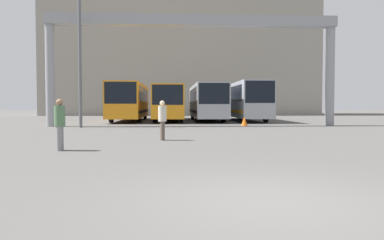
{
  "coord_description": "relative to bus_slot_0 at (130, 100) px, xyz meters",
  "views": [
    {
      "loc": [
        -1.4,
        -5.32,
        1.41
      ],
      "look_at": [
        0.07,
        21.94,
        0.3
      ],
      "focal_mm": 35.0,
      "sensor_mm": 36.0,
      "label": 1
    }
  ],
  "objects": [
    {
      "name": "bus_slot_3",
      "position": [
        10.21,
        -0.45,
        0.07
      ],
      "size": [
        2.44,
        11.12,
        3.29
      ],
      "color": "#999EA5",
      "rests_on": "ground"
    },
    {
      "name": "bus_slot_2",
      "position": [
        6.81,
        0.05,
        -0.03
      ],
      "size": [
        2.49,
        12.13,
        3.11
      ],
      "color": "#999EA5",
      "rests_on": "ground"
    },
    {
      "name": "lamp_post",
      "position": [
        -1.94,
        -9.8,
        2.65
      ],
      "size": [
        0.36,
        0.36,
        8.24
      ],
      "color": "#595B60",
      "rests_on": "ground"
    },
    {
      "name": "bus_slot_1",
      "position": [
        3.4,
        0.2,
        -0.1
      ],
      "size": [
        2.49,
        12.42,
        2.98
      ],
      "color": "orange",
      "rests_on": "ground"
    },
    {
      "name": "bus_slot_0",
      "position": [
        0.0,
        0.0,
        0.0
      ],
      "size": [
        2.55,
        12.03,
        3.17
      ],
      "color": "orange",
      "rests_on": "ground"
    },
    {
      "name": "pedestrian_near_right",
      "position": [
        0.26,
        -21.57,
        -0.98
      ],
      "size": [
        0.33,
        0.33,
        1.59
      ],
      "rotation": [
        0.0,
        0.0,
        4.69
      ],
      "color": "gray",
      "rests_on": "ground"
    },
    {
      "name": "building_backdrop",
      "position": [
        5.11,
        21.7,
        7.15
      ],
      "size": [
        37.36,
        12.0,
        17.95
      ],
      "color": "gray",
      "rests_on": "ground"
    },
    {
      "name": "pedestrian_near_left",
      "position": [
        3.33,
        -18.37,
        -0.99
      ],
      "size": [
        0.33,
        0.33,
        1.58
      ],
      "rotation": [
        0.0,
        0.0,
        1.71
      ],
      "color": "brown",
      "rests_on": "ground"
    },
    {
      "name": "ground_plane",
      "position": [
        5.11,
        -27.94,
        -1.83
      ],
      "size": [
        200.0,
        200.0,
        0.0
      ],
      "primitive_type": "plane",
      "color": "#514F4C"
    },
    {
      "name": "overhead_gantry",
      "position": [
        5.11,
        -8.47,
        4.01
      ],
      "size": [
        19.16,
        0.8,
        7.31
      ],
      "color": "gray",
      "rests_on": "ground"
    },
    {
      "name": "traffic_cone",
      "position": [
        8.6,
        -8.26,
        -1.51
      ],
      "size": [
        0.43,
        0.43,
        0.63
      ],
      "color": "orange",
      "rests_on": "ground"
    }
  ]
}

